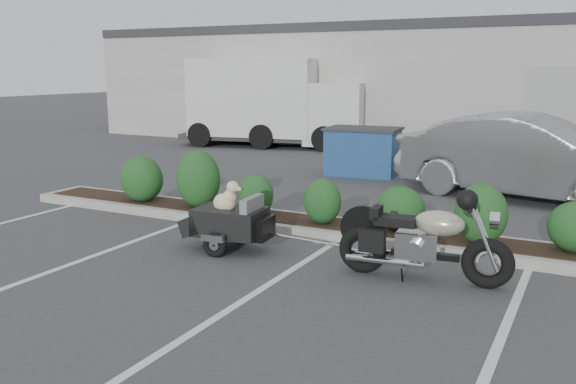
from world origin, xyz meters
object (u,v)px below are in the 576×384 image
at_px(motorcycle, 423,242).
at_px(pet_trailer, 229,220).
at_px(delivery_truck, 275,105).
at_px(dumpster, 363,151).
at_px(sedan, 530,157).

xyz_separation_m(motorcycle, pet_trailer, (-2.78, 0.02, -0.06)).
bearing_deg(delivery_truck, dumpster, -52.23).
bearing_deg(motorcycle, sedan, 78.73).
bearing_deg(delivery_truck, motorcycle, -64.92).
bearing_deg(sedan, dumpster, 85.27).
xyz_separation_m(sedan, dumpster, (-3.91, 1.18, -0.25)).
height_order(pet_trailer, sedan, sedan).
relative_size(motorcycle, sedan, 0.42).
distance_m(sedan, dumpster, 4.09).
xyz_separation_m(sedan, delivery_truck, (-8.51, 5.19, 0.54)).
bearing_deg(dumpster, pet_trailer, -90.60).
height_order(motorcycle, delivery_truck, delivery_truck).
xyz_separation_m(dumpster, delivery_truck, (-4.60, 4.01, 0.79)).
xyz_separation_m(pet_trailer, sedan, (3.38, 5.60, 0.41)).
distance_m(pet_trailer, sedan, 6.55).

